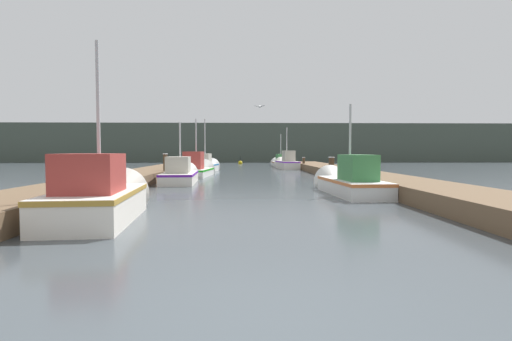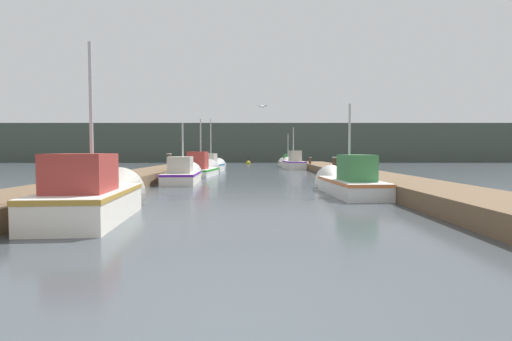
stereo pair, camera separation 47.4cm
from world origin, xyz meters
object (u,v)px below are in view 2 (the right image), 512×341
at_px(fishing_boat_2, 183,174).
at_px(fishing_boat_3, 201,169).
at_px(fishing_boat_4, 211,166).
at_px(channel_buoy, 248,163).
at_px(fishing_boat_5, 292,163).
at_px(seagull_lead, 262,107).
at_px(fishing_boat_6, 287,163).
at_px(fishing_boat_0, 95,196).
at_px(mooring_piling_1, 176,169).
at_px(mooring_piling_2, 310,163).
at_px(mooring_piling_3, 169,167).
at_px(fishing_boat_1, 347,182).
at_px(mooring_piling_0, 335,168).

xyz_separation_m(fishing_boat_2, fishing_boat_3, (0.20, 5.09, 0.01)).
height_order(fishing_boat_3, fishing_boat_4, fishing_boat_4).
height_order(fishing_boat_3, channel_buoy, fishing_boat_3).
height_order(fishing_boat_3, fishing_boat_5, fishing_boat_5).
height_order(channel_buoy, seagull_lead, seagull_lead).
bearing_deg(fishing_boat_5, fishing_boat_2, -120.00).
height_order(fishing_boat_5, fishing_boat_6, fishing_boat_5).
bearing_deg(fishing_boat_0, mooring_piling_1, 88.99).
height_order(fishing_boat_2, mooring_piling_2, fishing_boat_2).
distance_m(fishing_boat_4, seagull_lead, 11.33).
distance_m(mooring_piling_3, channel_buoy, 25.57).
xyz_separation_m(fishing_boat_1, mooring_piling_2, (1.12, 18.25, 0.08)).
xyz_separation_m(fishing_boat_0, mooring_piling_2, (8.16, 23.37, 0.02)).
bearing_deg(fishing_boat_3, fishing_boat_1, -52.79).
height_order(fishing_boat_6, mooring_piling_2, fishing_boat_6).
distance_m(fishing_boat_4, mooring_piling_2, 8.15).
distance_m(fishing_boat_0, mooring_piling_3, 12.16).
xyz_separation_m(fishing_boat_5, seagull_lead, (-2.86, -14.35, 3.26)).
bearing_deg(fishing_boat_0, mooring_piling_2, 65.82).
bearing_deg(fishing_boat_3, mooring_piling_2, 49.49).
distance_m(fishing_boat_0, mooring_piling_0, 15.00).
distance_m(fishing_boat_1, fishing_boat_5, 20.02).
height_order(fishing_boat_4, channel_buoy, fishing_boat_4).
height_order(mooring_piling_1, mooring_piling_2, mooring_piling_2).
distance_m(mooring_piling_0, mooring_piling_3, 9.02).
relative_size(fishing_boat_0, fishing_boat_3, 0.95).
xyz_separation_m(fishing_boat_0, mooring_piling_3, (-0.92, 12.12, 0.21)).
bearing_deg(channel_buoy, fishing_boat_2, -95.69).
distance_m(fishing_boat_3, fishing_boat_5, 11.56).
bearing_deg(fishing_boat_0, fishing_boat_3, 83.78).
xyz_separation_m(fishing_boat_1, mooring_piling_3, (-7.96, 7.00, 0.27)).
relative_size(fishing_boat_1, fishing_boat_2, 1.02).
xyz_separation_m(fishing_boat_3, fishing_boat_6, (6.50, 14.49, -0.02)).
relative_size(fishing_boat_1, mooring_piling_3, 3.63).
relative_size(fishing_boat_4, mooring_piling_1, 5.49).
distance_m(fishing_boat_2, fishing_boat_4, 10.43).
bearing_deg(fishing_boat_5, fishing_boat_0, -110.53).
bearing_deg(channel_buoy, fishing_boat_5, -71.59).
relative_size(fishing_boat_2, mooring_piling_0, 4.13).
bearing_deg(fishing_boat_3, fishing_boat_0, -86.55).
bearing_deg(fishing_boat_2, channel_buoy, 81.51).
bearing_deg(mooring_piling_0, mooring_piling_1, 168.65).
distance_m(fishing_boat_0, mooring_piling_2, 24.75).
bearing_deg(mooring_piling_2, fishing_boat_2, -121.98).
height_order(mooring_piling_2, channel_buoy, mooring_piling_2).
height_order(fishing_boat_6, mooring_piling_3, fishing_boat_6).
relative_size(fishing_boat_0, fishing_boat_6, 0.76).
height_order(fishing_boat_3, seagull_lead, seagull_lead).
bearing_deg(mooring_piling_0, fishing_boat_6, 94.03).
bearing_deg(fishing_boat_3, mooring_piling_1, -134.11).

